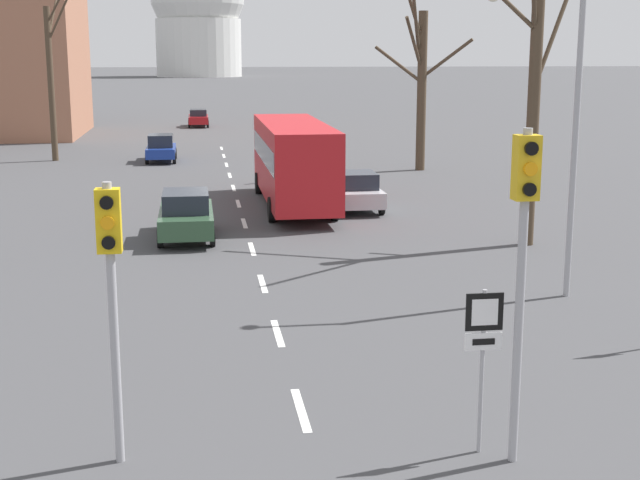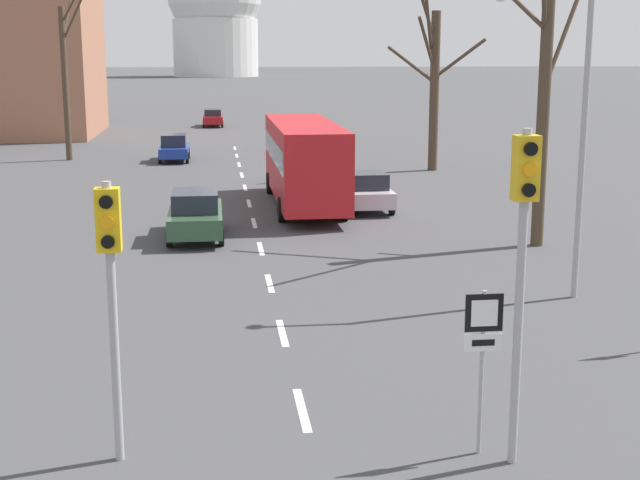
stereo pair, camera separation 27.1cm
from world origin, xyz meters
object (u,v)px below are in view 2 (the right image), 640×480
object	(u,v)px
traffic_signal_near_left	(111,268)
sedan_far_left	(213,118)
sedan_near_left	(366,191)
sedan_near_right	(174,148)
traffic_signal_near_right	(523,235)
route_sign_post	(483,343)
city_bus	(304,158)
street_lamp_right	(566,109)
sedan_mid_centre	(196,214)

from	to	relation	value
traffic_signal_near_left	sedan_far_left	bearing A→B (deg)	88.55
traffic_signal_near_left	sedan_near_left	world-z (taller)	traffic_signal_near_left
sedan_near_left	sedan_near_right	bearing A→B (deg)	115.15
traffic_signal_near_right	sedan_near_left	distance (m)	22.93
route_sign_post	city_bus	distance (m)	23.47
street_lamp_right	sedan_near_right	size ratio (longest dim) A/B	1.93
traffic_signal_near_right	route_sign_post	distance (m)	1.87
sedan_near_right	city_bus	bearing A→B (deg)	-70.36
route_sign_post	sedan_mid_centre	bearing A→B (deg)	105.12
sedan_near_right	city_bus	size ratio (longest dim) A/B	0.38
sedan_near_left	sedan_mid_centre	size ratio (longest dim) A/B	0.86
city_bus	sedan_far_left	bearing A→B (deg)	94.98
route_sign_post	sedan_near_right	bearing A→B (deg)	98.98
route_sign_post	street_lamp_right	bearing A→B (deg)	61.68
street_lamp_right	traffic_signal_near_left	bearing A→B (deg)	-141.48
sedan_mid_centre	city_bus	distance (m)	7.44
sedan_near_left	traffic_signal_near_left	bearing A→B (deg)	-109.42
sedan_far_left	street_lamp_right	bearing A→B (deg)	-81.23
traffic_signal_near_right	street_lamp_right	size ratio (longest dim) A/B	0.66
route_sign_post	sedan_near_left	bearing A→B (deg)	84.79
traffic_signal_near_right	street_lamp_right	distance (m)	10.13
traffic_signal_near_right	traffic_signal_near_left	bearing A→B (deg)	172.21
traffic_signal_near_right	traffic_signal_near_left	distance (m)	6.18
sedan_near_left	sedan_far_left	world-z (taller)	sedan_near_left
sedan_near_right	sedan_near_left	bearing A→B (deg)	-64.85
route_sign_post	city_bus	bearing A→B (deg)	90.93
traffic_signal_near_right	sedan_near_left	world-z (taller)	traffic_signal_near_right
traffic_signal_near_right	city_bus	world-z (taller)	traffic_signal_near_right
street_lamp_right	sedan_mid_centre	xyz separation A→B (m)	(-9.45, 8.83, -4.05)
traffic_signal_near_right	sedan_mid_centre	distance (m)	18.87
traffic_signal_near_left	sedan_near_right	world-z (taller)	traffic_signal_near_left
sedan_mid_centre	city_bus	bearing A→B (deg)	53.54
street_lamp_right	sedan_near_right	distance (m)	33.62
sedan_near_left	sedan_far_left	distance (m)	43.42
traffic_signal_near_left	city_bus	distance (m)	23.63
sedan_near_right	street_lamp_right	bearing A→B (deg)	-70.65
sedan_far_left	traffic_signal_near_left	bearing A→B (deg)	-91.45
sedan_near_right	sedan_far_left	distance (m)	25.23
sedan_near_left	route_sign_post	bearing A→B (deg)	-95.21
street_lamp_right	sedan_mid_centre	size ratio (longest dim) A/B	1.74
traffic_signal_near_right	sedan_mid_centre	world-z (taller)	traffic_signal_near_right
traffic_signal_near_left	city_bus	xyz separation A→B (m)	(5.29, 23.00, -1.05)
sedan_near_left	city_bus	bearing A→B (deg)	154.83
route_sign_post	sedan_near_right	distance (m)	40.72
sedan_mid_centre	city_bus	world-z (taller)	city_bus
street_lamp_right	sedan_near_left	world-z (taller)	street_lamp_right
city_bus	street_lamp_right	bearing A→B (deg)	-70.98
traffic_signal_near_left	sedan_far_left	distance (m)	64.93
sedan_far_left	sedan_near_right	bearing A→B (deg)	-95.29
sedan_near_left	sedan_mid_centre	bearing A→B (deg)	-144.86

